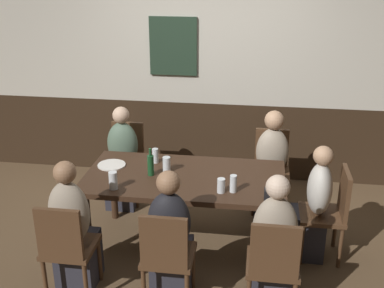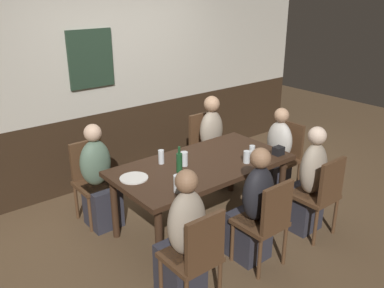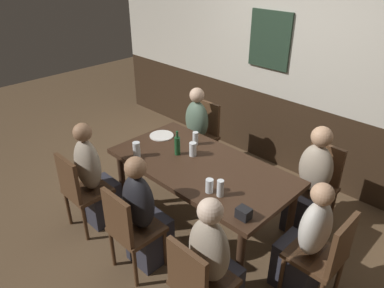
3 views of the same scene
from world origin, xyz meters
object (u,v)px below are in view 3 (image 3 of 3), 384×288
Objects in this scene: chair_left_near at (81,188)px; highball_clear at (193,150)px; chair_mid_near at (129,227)px; beer_glass_half at (195,139)px; chair_right_near at (197,282)px; pint_glass_pale at (220,189)px; person_right_near at (212,270)px; person_mid_near at (144,220)px; person_left_near at (95,182)px; person_head_east at (305,247)px; tumbler_short at (209,187)px; beer_bottle_green at (177,145)px; person_right_far at (310,188)px; plate_white_large at (162,136)px; person_left_far at (194,137)px; chair_right_far at (318,181)px; dining_table at (201,171)px; chair_left_far at (203,132)px; beer_glass_tall at (137,150)px; condiment_caddy at (244,213)px; chair_head_east at (325,254)px.

highball_clear is at bearing 56.60° from chair_left_near.
chair_mid_near is 6.06× the size of beer_glass_half.
pint_glass_pale is at bearing 118.73° from chair_right_near.
person_right_near is at bearing -53.68° from pint_glass_pale.
person_left_near is at bearing -179.93° from person_mid_near.
person_head_east reaches higher than tumbler_short.
highball_clear is 0.17m from beer_bottle_green.
beer_bottle_green is (0.02, -0.28, 0.04)m from beer_glass_half.
person_right_far reaches higher than pint_glass_pale.
plate_white_large is at bearing 85.71° from chair_left_near.
person_left_far is 0.98m from beer_bottle_green.
chair_right_far is at bearing 90.00° from person_right_near.
person_right_far reaches higher than tumbler_short.
person_head_east is (1.17, 0.00, -0.21)m from dining_table.
tumbler_short is (1.17, -1.17, 0.30)m from chair_left_far.
chair_right_near is 3.26× the size of plate_white_large.
chair_mid_near and chair_right_far have the same top height.
dining_table is at bearing 47.69° from chair_left_near.
person_left_far is (0.00, -0.16, -0.02)m from chair_left_far.
pint_glass_pale is (-0.35, -1.15, 0.31)m from chair_right_far.
person_left_far is 1.62m from person_right_far.
highball_clear is at bearing -140.21° from chair_right_far.
person_mid_near reaches higher than chair_right_far.
beer_bottle_green is at bearing -61.42° from chair_left_far.
chair_left_far reaches higher than plate_white_large.
highball_clear is at bearing -146.19° from person_right_far.
plate_white_large is at bearing -162.23° from beer_glass_half.
pint_glass_pale reaches higher than chair_left_near.
person_left_near is 1.01× the size of person_right_far.
beer_glass_tall is at bearing -112.06° from beer_glass_half.
chair_right_far is 1.34m from beer_glass_half.
beer_bottle_green is at bearing 147.94° from person_right_near.
person_head_east is at bearing 24.18° from chair_left_near.
condiment_caddy is (1.09, -0.32, -0.06)m from beer_bottle_green.
person_right_far reaches higher than condiment_caddy.
chair_head_east is (1.34, 0.89, 0.00)m from chair_mid_near.
condiment_caddy reaches higher than dining_table.
condiment_caddy is at bearing 18.98° from chair_left_near.
tumbler_short is at bearing -164.08° from chair_head_east.
beer_glass_half is (0.48, 0.98, 0.31)m from person_left_near.
chair_left_far is 1.00× the size of chair_mid_near.
tumbler_short is at bearing -37.73° from dining_table.
plate_white_large is (-0.55, 0.06, -0.06)m from highball_clear.
beer_glass_tall is at bearing -175.93° from tumbler_short.
beer_glass_half reaches higher than chair_head_east.
chair_right_near is at bearing -33.32° from plate_white_large.
chair_left_far is at bearing 118.58° from beer_bottle_green.
chair_left_far is at bearing 135.04° from person_right_near.
beer_glass_tall reaches higher than condiment_caddy.
beer_glass_tall reaches higher than chair_left_far.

